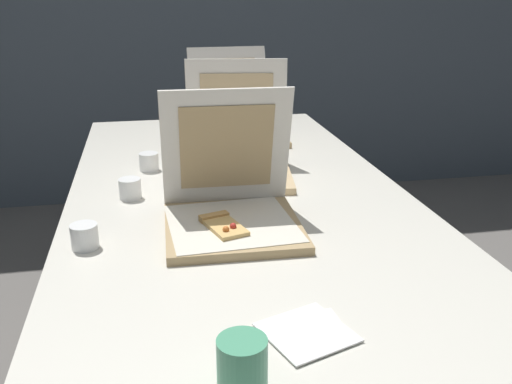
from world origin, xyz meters
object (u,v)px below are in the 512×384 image
Objects in this scene: napkin_pile at (310,331)px; cup_white_far at (149,162)px; table at (239,209)px; pizza_box_middle at (238,159)px; pizza_box_back at (238,125)px; cup_white_near_left at (85,236)px; pizza_box_front at (231,209)px; cup_printed_front at (242,368)px; cup_white_mid at (130,189)px.

cup_white_far is at bearing 104.71° from napkin_pile.
table is 0.21m from pizza_box_middle.
pizza_box_back is (0.10, 0.66, 0.10)m from table.
cup_white_near_left is at bearing -105.24° from cup_white_far.
cup_printed_front is at bearing -95.38° from pizza_box_front.
cup_white_near_left is at bearing -144.74° from table.
cup_white_near_left is (-0.41, -0.29, 0.08)m from table.
pizza_box_middle is 3.90× the size of cup_printed_front.
cup_white_mid is (-0.06, -0.26, 0.00)m from cup_white_far.
pizza_box_middle reaches higher than cup_white_mid.
cup_white_mid is at bearing -102.57° from cup_white_far.
cup_white_near_left reaches higher than table.
cup_white_far is at bearing 132.33° from table.
cup_printed_front is at bearing -90.70° from pizza_box_middle.
cup_white_far is at bearing -135.47° from pizza_box_back.
cup_white_far reaches higher than table.
cup_printed_front is (0.12, -1.14, 0.02)m from cup_white_far.
pizza_box_front reaches higher than pizza_box_back.
cup_printed_front is at bearing -78.76° from cup_white_mid.
pizza_box_middle is 6.00× the size of cup_white_mid.
pizza_box_middle is 0.30m from cup_white_far.
cup_white_far is at bearing 95.92° from cup_printed_front.
cup_white_far is 0.59m from cup_white_near_left.
pizza_box_back reaches higher than cup_printed_front.
table is at bearing 90.60° from napkin_pile.
cup_white_mid is at bearing -147.27° from pizza_box_middle.
table is at bearing 35.26° from cup_white_near_left.
cup_white_far is 0.65× the size of cup_printed_front.
cup_white_near_left is at bearing 115.74° from cup_printed_front.
pizza_box_back reaches higher than cup_white_near_left.
pizza_box_back is (0.16, 0.89, -0.00)m from pizza_box_front.
pizza_box_middle reaches higher than napkin_pile.
cup_white_near_left is 0.63m from cup_printed_front.
pizza_box_front is 0.49m from napkin_pile.
pizza_box_back is at bearing 81.17° from table.
pizza_box_back is 1.08m from cup_white_near_left.
cup_white_mid is at bearing 101.24° from cup_printed_front.
pizza_box_back is at bearing 81.51° from pizza_box_front.
pizza_box_back is at bearing 56.70° from cup_white_mid.
cup_white_mid reaches higher than table.
cup_white_near_left is at bearing -107.37° from cup_white_mid.
pizza_box_front is 1.92× the size of napkin_pile.
cup_printed_front is (-0.14, -0.86, 0.10)m from table.
table is 32.66× the size of cup_white_near_left.
cup_white_near_left is 0.60m from napkin_pile.
cup_white_near_left is 0.35× the size of napkin_pile.
pizza_box_back is at bearing 61.53° from cup_white_near_left.
table is at bearing -89.79° from pizza_box_middle.
cup_white_far is (-0.36, -0.38, -0.02)m from pizza_box_back.
table is at bearing 77.68° from pizza_box_front.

